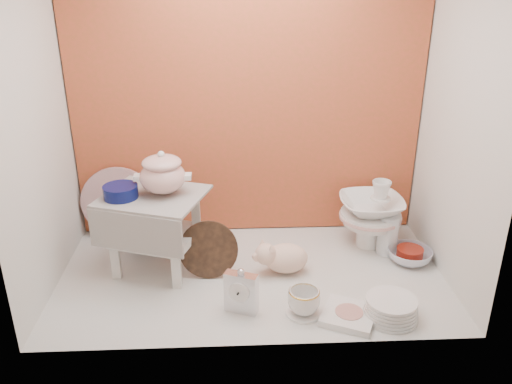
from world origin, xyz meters
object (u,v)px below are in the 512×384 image
(crystal_bowl, at_px, (409,256))
(porcelain_tower, at_px, (371,214))
(plush_pig, at_px, (286,258))
(gold_rim_teacup, at_px, (304,301))
(step_stool, at_px, (156,233))
(soup_tureen, at_px, (162,173))
(dinner_plate_stack, at_px, (391,308))
(blue_white_vase, at_px, (147,225))
(mantel_clock, at_px, (241,291))
(floral_platter, at_px, (118,202))

(crystal_bowl, distance_m, porcelain_tower, 0.28)
(plush_pig, bearing_deg, gold_rim_teacup, -71.57)
(step_stool, height_order, soup_tureen, soup_tureen)
(plush_pig, relative_size, dinner_plate_stack, 1.15)
(blue_white_vase, bearing_deg, crystal_bowl, -9.52)
(blue_white_vase, xyz_separation_m, plush_pig, (0.69, -0.29, -0.05))
(soup_tureen, xyz_separation_m, dinner_plate_stack, (0.96, -0.45, -0.45))
(step_stool, xyz_separation_m, dinner_plate_stack, (1.01, -0.44, -0.15))
(soup_tureen, relative_size, gold_rim_teacup, 1.83)
(soup_tureen, distance_m, mantel_clock, 0.64)
(plush_pig, height_order, dinner_plate_stack, plush_pig)
(blue_white_vase, bearing_deg, gold_rim_teacup, -40.21)
(floral_platter, bearing_deg, blue_white_vase, -38.71)
(step_stool, xyz_separation_m, plush_pig, (0.61, -0.07, -0.11))
(dinner_plate_stack, height_order, porcelain_tower, porcelain_tower)
(step_stool, distance_m, dinner_plate_stack, 1.11)
(crystal_bowl, height_order, porcelain_tower, porcelain_tower)
(mantel_clock, distance_m, crystal_bowl, 0.92)
(gold_rim_teacup, distance_m, porcelain_tower, 0.72)
(gold_rim_teacup, relative_size, crystal_bowl, 0.63)
(dinner_plate_stack, bearing_deg, crystal_bowl, 63.19)
(step_stool, relative_size, blue_white_vase, 1.78)
(step_stool, bearing_deg, crystal_bowl, 18.79)
(floral_platter, xyz_separation_m, porcelain_tower, (1.31, -0.17, -0.01))
(crystal_bowl, bearing_deg, plush_pig, -173.85)
(mantel_clock, height_order, dinner_plate_stack, mantel_clock)
(step_stool, xyz_separation_m, crystal_bowl, (1.23, -0.00, -0.16))
(blue_white_vase, height_order, dinner_plate_stack, blue_white_vase)
(step_stool, height_order, gold_rim_teacup, step_stool)
(dinner_plate_stack, relative_size, crystal_bowl, 1.06)
(plush_pig, distance_m, gold_rim_teacup, 0.33)
(crystal_bowl, bearing_deg, step_stool, 180.00)
(soup_tureen, height_order, plush_pig, soup_tureen)
(step_stool, bearing_deg, gold_rim_teacup, -12.63)
(crystal_bowl, bearing_deg, blue_white_vase, 170.48)
(gold_rim_teacup, bearing_deg, mantel_clock, 173.11)
(plush_pig, height_order, gold_rim_teacup, plush_pig)
(blue_white_vase, relative_size, porcelain_tower, 0.68)
(floral_platter, height_order, dinner_plate_stack, floral_platter)
(floral_platter, bearing_deg, mantel_clock, -48.52)
(step_stool, bearing_deg, soup_tureen, 32.69)
(soup_tureen, relative_size, plush_pig, 0.93)
(blue_white_vase, height_order, mantel_clock, blue_white_vase)
(floral_platter, bearing_deg, plush_pig, -26.09)
(soup_tureen, bearing_deg, floral_platter, 130.72)
(dinner_plate_stack, height_order, crystal_bowl, dinner_plate_stack)
(floral_platter, xyz_separation_m, mantel_clock, (0.63, -0.72, -0.09))
(plush_pig, height_order, porcelain_tower, porcelain_tower)
(floral_platter, bearing_deg, gold_rim_teacup, -39.94)
(floral_platter, distance_m, blue_white_vase, 0.22)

